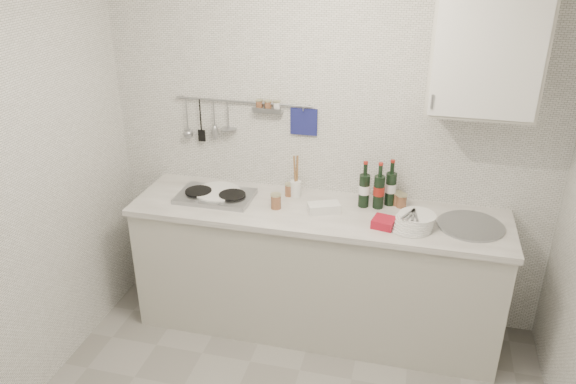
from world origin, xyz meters
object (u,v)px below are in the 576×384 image
object	(u,v)px
plate_stack_sink	(414,221)
utensil_crock	(296,187)
wine_bottles	(378,184)
wall_cabinet	(486,52)
plate_stack_hob	(216,194)

from	to	relation	value
plate_stack_sink	utensil_crock	xyz separation A→B (m)	(-0.79, 0.26, 0.03)
wine_bottles	utensil_crock	bearing A→B (deg)	178.56
wall_cabinet	plate_stack_sink	xyz separation A→B (m)	(-0.29, -0.22, -0.99)
wall_cabinet	wine_bottles	bearing A→B (deg)	177.01
plate_stack_hob	plate_stack_sink	distance (m)	1.32
wall_cabinet	plate_stack_hob	distance (m)	1.90
plate_stack_hob	wall_cabinet	bearing A→B (deg)	3.29
plate_stack_hob	utensil_crock	distance (m)	0.54
plate_stack_hob	plate_stack_sink	world-z (taller)	plate_stack_sink
plate_stack_hob	utensil_crock	size ratio (longest dim) A/B	1.09
utensil_crock	plate_stack_hob	bearing A→B (deg)	-165.57
wall_cabinet	plate_stack_sink	bearing A→B (deg)	-143.07
wine_bottles	utensil_crock	xyz separation A→B (m)	(-0.55, 0.01, -0.08)
plate_stack_sink	wine_bottles	distance (m)	0.36
wall_cabinet	plate_stack_sink	distance (m)	1.05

